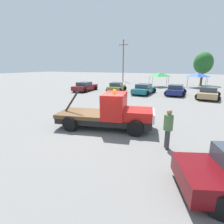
% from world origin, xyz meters
% --- Properties ---
extents(ground_plane, '(160.00, 160.00, 0.00)m').
position_xyz_m(ground_plane, '(0.00, 0.00, 0.00)').
color(ground_plane, slate).
extents(tow_truck, '(6.02, 3.07, 2.51)m').
position_xyz_m(tow_truck, '(0.34, 0.07, 0.92)').
color(tow_truck, black).
rests_on(tow_truck, ground).
extents(person_near_truck, '(0.41, 0.41, 1.85)m').
position_xyz_m(person_near_truck, '(3.83, -1.32, 1.07)').
color(person_near_truck, '#38383D').
rests_on(person_near_truck, ground).
extents(parked_car_maroon, '(2.56, 4.62, 1.34)m').
position_xyz_m(parked_car_maroon, '(-9.80, 13.32, 0.65)').
color(parked_car_maroon, maroon).
rests_on(parked_car_maroon, ground).
extents(parked_car_olive, '(2.75, 4.64, 1.34)m').
position_xyz_m(parked_car_olive, '(-5.23, 14.71, 0.65)').
color(parked_car_olive, olive).
rests_on(parked_car_olive, ground).
extents(parked_car_teal, '(2.72, 4.99, 1.34)m').
position_xyz_m(parked_car_teal, '(-1.03, 14.16, 0.65)').
color(parked_car_teal, '#196670').
rests_on(parked_car_teal, ground).
extents(parked_car_navy, '(2.56, 4.32, 1.34)m').
position_xyz_m(parked_car_navy, '(3.00, 14.81, 0.65)').
color(parked_car_navy, navy).
rests_on(parked_car_navy, ground).
extents(parked_car_tan, '(2.90, 4.93, 1.34)m').
position_xyz_m(parked_car_tan, '(6.64, 13.71, 0.65)').
color(parked_car_tan, tan).
rests_on(parked_car_tan, ground).
extents(canopy_tent_green, '(3.02, 3.02, 2.56)m').
position_xyz_m(canopy_tent_green, '(-0.52, 23.36, 2.20)').
color(canopy_tent_green, '#9E9EA3').
rests_on(canopy_tent_green, ground).
extents(canopy_tent_blue, '(3.03, 3.03, 2.57)m').
position_xyz_m(canopy_tent_blue, '(5.66, 24.59, 2.21)').
color(canopy_tent_blue, '#9E9EA3').
rests_on(canopy_tent_blue, ground).
extents(tree_left, '(3.48, 3.48, 6.21)m').
position_xyz_m(tree_left, '(6.56, 29.45, 4.16)').
color(tree_left, brown).
rests_on(tree_left, ground).
extents(utility_pole, '(2.20, 0.24, 9.51)m').
position_xyz_m(utility_pole, '(-10.40, 31.42, 5.02)').
color(utility_pole, brown).
rests_on(utility_pole, ground).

